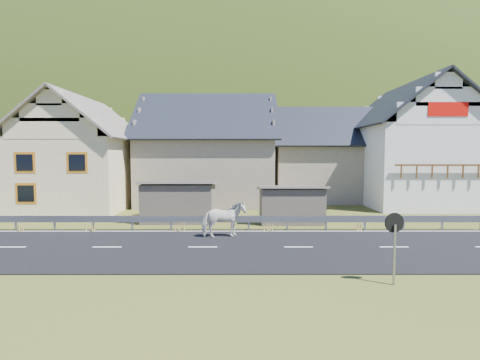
{
  "coord_description": "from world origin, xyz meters",
  "views": [
    {
      "loc": [
        1.54,
        -15.37,
        3.93
      ],
      "look_at": [
        1.56,
        3.43,
        2.61
      ],
      "focal_mm": 28.0,
      "sensor_mm": 36.0,
      "label": 1
    }
  ],
  "objects": [
    {
      "name": "house_white",
      "position": [
        15.0,
        14.0,
        5.06
      ],
      "size": [
        8.8,
        10.8,
        9.7
      ],
      "color": "silver",
      "rests_on": "ground"
    },
    {
      "name": "shed_right",
      "position": [
        4.5,
        6.0,
        1.0
      ],
      "size": [
        3.8,
        2.9,
        2.2
      ],
      "primitive_type": "cube",
      "color": "#6A5E51",
      "rests_on": "ground"
    },
    {
      "name": "mountain",
      "position": [
        5.0,
        180.0,
        -20.0
      ],
      "size": [
        440.0,
        280.0,
        260.0
      ],
      "primitive_type": "ellipsoid",
      "color": "#233C0F",
      "rests_on": "ground"
    },
    {
      "name": "house_stone_a",
      "position": [
        -1.0,
        15.0,
        4.63
      ],
      "size": [
        10.8,
        9.8,
        8.9
      ],
      "color": "gray",
      "rests_on": "ground"
    },
    {
      "name": "house_cream",
      "position": [
        -10.0,
        12.0,
        4.36
      ],
      "size": [
        7.8,
        9.8,
        8.3
      ],
      "color": "#F9E1B0",
      "rests_on": "ground"
    },
    {
      "name": "conifer_patch",
      "position": [
        -55.0,
        110.0,
        6.0
      ],
      "size": [
        76.0,
        50.0,
        28.0
      ],
      "primitive_type": "ellipsoid",
      "color": "black",
      "rests_on": "ground"
    },
    {
      "name": "road",
      "position": [
        0.0,
        0.0,
        0.02
      ],
      "size": [
        60.0,
        7.0,
        0.04
      ],
      "primitive_type": "cube",
      "color": "black",
      "rests_on": "ground"
    },
    {
      "name": "ground",
      "position": [
        0.0,
        0.0,
        0.0
      ],
      "size": [
        160.0,
        160.0,
        0.0
      ],
      "primitive_type": "plane",
      "color": "#404317",
      "rests_on": "ground"
    },
    {
      "name": "shed_left",
      "position": [
        -2.0,
        6.5,
        1.1
      ],
      "size": [
        4.3,
        3.3,
        2.4
      ],
      "primitive_type": "cube",
      "color": "#6A5E51",
      "rests_on": "ground"
    },
    {
      "name": "house_stone_b",
      "position": [
        9.0,
        17.0,
        4.24
      ],
      "size": [
        9.8,
        8.8,
        8.1
      ],
      "color": "gray",
      "rests_on": "ground"
    },
    {
      "name": "horse",
      "position": [
        0.79,
        1.85,
        0.89
      ],
      "size": [
        1.33,
        2.15,
        1.69
      ],
      "primitive_type": "imported",
      "rotation": [
        0.0,
        0.0,
        1.79
      ],
      "color": "silver",
      "rests_on": "road"
    },
    {
      "name": "guardrail",
      "position": [
        -0.0,
        3.68,
        0.56
      ],
      "size": [
        28.1,
        0.09,
        0.75
      ],
      "color": "#93969B",
      "rests_on": "ground"
    },
    {
      "name": "traffic_mirror",
      "position": [
        6.16,
        -4.35,
        1.6
      ],
      "size": [
        0.6,
        0.2,
        2.18
      ],
      "rotation": [
        0.0,
        0.0,
        0.15
      ],
      "color": "#93969B",
      "rests_on": "ground"
    },
    {
      "name": "lane_markings",
      "position": [
        0.0,
        0.0,
        0.04
      ],
      "size": [
        60.0,
        6.6,
        0.01
      ],
      "primitive_type": "cube",
      "color": "silver",
      "rests_on": "road"
    }
  ]
}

